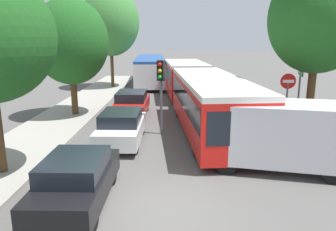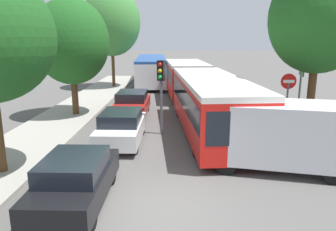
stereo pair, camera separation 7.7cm
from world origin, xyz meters
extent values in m
plane|color=#565451|center=(0.00, 0.00, 0.00)|extent=(200.00, 200.00, 0.00)
cube|color=#9E998E|center=(-5.63, 11.80, 0.07)|extent=(3.20, 33.60, 0.14)
cube|color=red|center=(2.16, 6.93, 1.35)|extent=(3.59, 10.05, 2.12)
cube|color=black|center=(2.16, 6.93, 1.73)|extent=(3.57, 9.66, 0.93)
cube|color=silver|center=(2.16, 6.93, 2.51)|extent=(3.59, 10.05, 0.21)
cube|color=red|center=(1.26, 16.20, 1.35)|extent=(3.29, 6.96, 2.12)
cube|color=black|center=(1.26, 16.20, 1.73)|extent=(3.28, 6.69, 0.93)
cube|color=silver|center=(1.26, 16.20, 2.51)|extent=(3.29, 6.96, 0.21)
cylinder|color=black|center=(1.63, 12.34, 1.35)|extent=(2.05, 1.22, 1.95)
cube|color=black|center=(2.64, 2.07, 1.60)|extent=(2.32, 0.33, 1.14)
cylinder|color=black|center=(3.58, 3.90, 0.52)|extent=(0.41, 1.06, 1.04)
cylinder|color=black|center=(1.37, 3.68, 0.52)|extent=(0.41, 1.06, 1.04)
cylinder|color=black|center=(2.96, 10.17, 0.52)|extent=(0.41, 1.06, 1.04)
cylinder|color=black|center=(0.75, 9.95, 0.52)|extent=(0.41, 1.06, 1.04)
cylinder|color=black|center=(2.36, 16.31, 0.52)|extent=(0.41, 1.06, 1.04)
cylinder|color=black|center=(0.15, 16.10, 0.52)|extent=(0.41, 1.06, 1.04)
cube|color=silver|center=(-1.95, 23.60, 1.29)|extent=(3.39, 11.80, 2.02)
cube|color=black|center=(-1.95, 23.60, 1.66)|extent=(3.37, 11.22, 0.85)
cube|color=#234C93|center=(-1.95, 23.60, 2.40)|extent=(3.39, 11.80, 0.20)
cylinder|color=black|center=(-3.30, 27.35, 0.51)|extent=(0.37, 1.03, 1.01)
cylinder|color=black|center=(-1.14, 27.51, 0.51)|extent=(0.37, 1.03, 1.01)
cylinder|color=black|center=(-2.79, 20.04, 0.51)|extent=(0.37, 1.03, 1.01)
cylinder|color=black|center=(-0.63, 20.19, 0.51)|extent=(0.37, 1.03, 1.01)
cube|color=black|center=(-2.14, 0.12, 0.56)|extent=(1.67, 3.92, 0.63)
cube|color=black|center=(-2.14, 0.03, 1.12)|extent=(1.53, 2.05, 0.48)
cylinder|color=black|center=(-2.84, 1.37, 0.30)|extent=(0.21, 0.60, 0.60)
cylinder|color=black|center=(-1.44, 1.37, 0.30)|extent=(0.21, 0.60, 0.60)
cylinder|color=black|center=(-2.83, -1.14, 0.30)|extent=(0.21, 0.60, 0.60)
cylinder|color=black|center=(-1.44, -1.13, 0.30)|extent=(0.21, 0.60, 0.60)
cube|color=white|center=(-1.77, 5.33, 0.57)|extent=(1.72, 4.03, 0.65)
cube|color=black|center=(-1.77, 5.24, 1.15)|extent=(1.58, 2.11, 0.50)
cylinder|color=black|center=(-2.49, 6.62, 0.31)|extent=(0.21, 0.61, 0.61)
cylinder|color=black|center=(-1.06, 6.62, 0.31)|extent=(0.21, 0.61, 0.61)
cylinder|color=black|center=(-2.48, 4.04, 0.31)|extent=(0.21, 0.61, 0.61)
cylinder|color=black|center=(-1.05, 4.05, 0.31)|extent=(0.21, 0.61, 0.61)
cube|color=#B21E19|center=(-1.98, 10.27, 0.58)|extent=(1.74, 4.09, 0.66)
cube|color=black|center=(-1.98, 10.18, 1.17)|extent=(1.60, 2.14, 0.51)
cylinder|color=black|center=(-2.71, 11.58, 0.31)|extent=(0.22, 0.62, 0.62)
cylinder|color=black|center=(-1.25, 11.58, 0.31)|extent=(0.22, 0.62, 0.62)
cylinder|color=black|center=(-2.70, 8.97, 0.31)|extent=(0.22, 0.62, 0.62)
cylinder|color=black|center=(-1.25, 8.97, 0.31)|extent=(0.22, 0.62, 0.62)
cube|color=silver|center=(4.42, 2.56, 1.31)|extent=(4.42, 2.78, 2.00)
cube|color=silver|center=(1.97, 3.06, 0.84)|extent=(1.26, 2.04, 1.00)
cylinder|color=black|center=(2.19, 2.16, 0.36)|extent=(0.75, 0.38, 0.72)
cylinder|color=black|center=(2.53, 3.80, 0.36)|extent=(0.75, 0.38, 0.72)
cylinder|color=black|center=(5.43, 1.50, 0.36)|extent=(0.75, 0.38, 0.72)
cylinder|color=black|center=(5.76, 3.15, 0.36)|extent=(0.75, 0.38, 0.72)
cylinder|color=#56595E|center=(-0.15, 6.73, 1.70)|extent=(0.12, 0.12, 3.40)
cube|color=black|center=(-0.15, 6.73, 2.95)|extent=(0.38, 0.33, 0.90)
sphere|color=red|center=(-0.20, 6.59, 3.23)|extent=(0.18, 0.18, 0.18)
sphere|color=#EAAD14|center=(-0.20, 6.59, 2.95)|extent=(0.18, 0.18, 0.18)
sphere|color=green|center=(-0.20, 6.59, 2.67)|extent=(0.18, 0.18, 0.18)
cylinder|color=#56595E|center=(5.60, 6.86, 1.20)|extent=(0.08, 0.08, 2.40)
cylinder|color=red|center=(5.60, 6.86, 2.47)|extent=(0.70, 0.03, 0.70)
cube|color=white|center=(5.60, 6.84, 2.47)|extent=(0.50, 0.04, 0.14)
cylinder|color=#56595E|center=(6.97, 9.08, 1.80)|extent=(0.10, 0.10, 3.60)
cube|color=#197A38|center=(6.97, 9.08, 3.30)|extent=(0.35, 1.38, 0.28)
cube|color=#197A38|center=(6.97, 9.08, 2.96)|extent=(0.35, 1.38, 0.28)
cube|color=#197A38|center=(6.97, 9.08, 2.62)|extent=(0.35, 1.38, 0.28)
cylinder|color=#51381E|center=(-5.20, 10.08, 1.21)|extent=(0.35, 0.35, 2.42)
ellipsoid|color=#1E561E|center=(-5.20, 10.08, 4.17)|extent=(4.09, 4.09, 4.66)
cylinder|color=#51381E|center=(-5.04, 20.65, 1.75)|extent=(0.27, 0.27, 3.50)
ellipsoid|color=#3D7F38|center=(-5.04, 20.65, 5.65)|extent=(4.89, 4.89, 5.74)
cylinder|color=#51381E|center=(6.71, 6.98, 1.71)|extent=(0.36, 0.36, 3.42)
ellipsoid|color=#1E561E|center=(6.71, 6.98, 5.22)|extent=(4.29, 4.29, 4.81)
ellipsoid|color=#286623|center=(6.56, 6.41, 4.50)|extent=(2.58, 2.58, 2.65)
camera|label=1|loc=(0.51, -7.98, 4.44)|focal=35.00mm
camera|label=2|loc=(0.59, -7.98, 4.44)|focal=35.00mm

